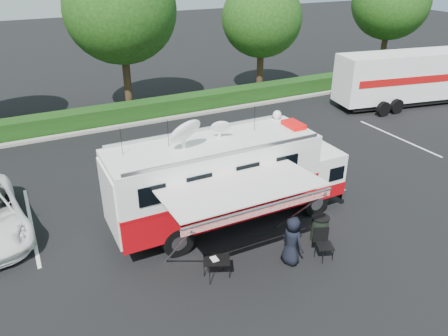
{
  "coord_description": "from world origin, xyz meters",
  "views": [
    {
      "loc": [
        -6.22,
        -11.84,
        8.76
      ],
      "look_at": [
        0.0,
        0.5,
        1.9
      ],
      "focal_mm": 35.0,
      "sensor_mm": 36.0,
      "label": 1
    }
  ],
  "objects_px": {
    "command_truck": "(229,178)",
    "folding_table": "(217,261)",
    "semi_trailer": "(417,77)",
    "trash_bin": "(320,228)"
  },
  "relations": [
    {
      "from": "command_truck",
      "to": "folding_table",
      "type": "height_order",
      "value": "command_truck"
    },
    {
      "from": "semi_trailer",
      "to": "trash_bin",
      "type": "bearing_deg",
      "value": -147.73
    },
    {
      "from": "command_truck",
      "to": "semi_trailer",
      "type": "height_order",
      "value": "command_truck"
    },
    {
      "from": "folding_table",
      "to": "command_truck",
      "type": "bearing_deg",
      "value": 56.25
    },
    {
      "from": "trash_bin",
      "to": "folding_table",
      "type": "bearing_deg",
      "value": -177.55
    },
    {
      "from": "trash_bin",
      "to": "command_truck",
      "type": "bearing_deg",
      "value": 132.43
    },
    {
      "from": "folding_table",
      "to": "semi_trailer",
      "type": "relative_size",
      "value": 0.09
    },
    {
      "from": "command_truck",
      "to": "trash_bin",
      "type": "bearing_deg",
      "value": -47.57
    },
    {
      "from": "folding_table",
      "to": "trash_bin",
      "type": "height_order",
      "value": "trash_bin"
    },
    {
      "from": "command_truck",
      "to": "trash_bin",
      "type": "xyz_separation_m",
      "value": [
        2.2,
        -2.41,
        -1.3
      ]
    }
  ]
}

